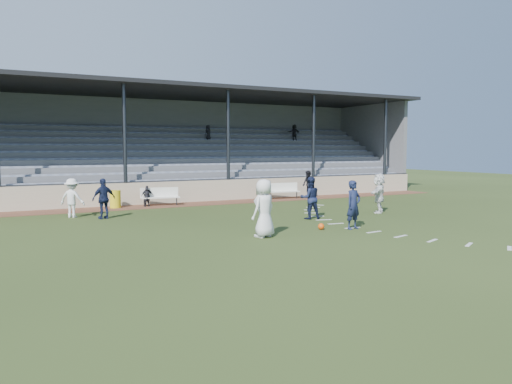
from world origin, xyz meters
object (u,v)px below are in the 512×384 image
at_px(bench_right, 283,189).
at_px(football, 321,226).
at_px(official, 308,184).
at_px(trash_bin, 115,199).
at_px(player_white_lead, 264,208).
at_px(player_navy_lead, 353,205).
at_px(bench_left, 160,195).

height_order(bench_right, football, bench_right).
xyz_separation_m(football, official, (6.22, 10.16, 0.73)).
height_order(trash_bin, football, trash_bin).
xyz_separation_m(player_white_lead, official, (8.86, 10.53, -0.14)).
bearing_deg(bench_right, player_navy_lead, -101.09).
distance_m(bench_left, bench_right, 7.59).
distance_m(player_white_lead, player_navy_lead, 3.79).
xyz_separation_m(bench_left, football, (3.02, -10.36, -0.46)).
bearing_deg(bench_right, official, -2.00).
bearing_deg(trash_bin, bench_right, -0.12).
height_order(bench_left, trash_bin, bench_left).
bearing_deg(official, bench_left, -88.62).
xyz_separation_m(bench_left, trash_bin, (-2.31, 0.06, -0.12)).
height_order(bench_right, official, official).
height_order(player_white_lead, official, player_white_lead).
bearing_deg(bench_left, player_navy_lead, -60.58).
distance_m(football, player_navy_lead, 1.47).
distance_m(bench_left, official, 9.25).
bearing_deg(official, football, -28.86).
distance_m(trash_bin, football, 11.71).
distance_m(trash_bin, official, 11.56).
bearing_deg(football, official, 58.53).
bearing_deg(bench_right, football, -107.28).
height_order(player_navy_lead, official, player_navy_lead).
bearing_deg(football, bench_right, 66.28).
bearing_deg(football, player_white_lead, -171.96).
xyz_separation_m(bench_right, football, (-4.57, -10.40, -0.46)).
bearing_deg(player_white_lead, trash_bin, -98.42).
bearing_deg(player_white_lead, bench_left, -110.37).
bearing_deg(bench_left, official, 7.12).
relative_size(bench_left, player_navy_lead, 1.11).
bearing_deg(player_navy_lead, football, 148.46).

